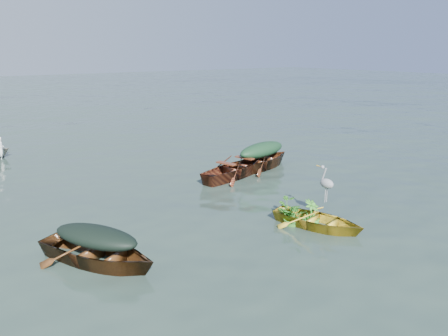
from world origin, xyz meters
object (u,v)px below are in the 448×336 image
at_px(dark_covered_boat, 98,264).
at_px(heron, 326,189).
at_px(yellow_dinghy, 317,228).
at_px(open_wooden_boat, 235,177).
at_px(green_tarp_boat, 261,169).

bearing_deg(dark_covered_boat, heron, -40.04).
bearing_deg(heron, dark_covered_boat, 150.29).
xyz_separation_m(yellow_dinghy, open_wooden_boat, (1.04, 4.54, 0.00)).
distance_m(dark_covered_boat, open_wooden_boat, 6.75).
height_order(dark_covered_boat, heron, heron).
xyz_separation_m(dark_covered_boat, green_tarp_boat, (7.32, 3.51, 0.00)).
bearing_deg(heron, yellow_dinghy, -174.81).
xyz_separation_m(green_tarp_boat, heron, (-1.93, -4.61, 0.82)).
bearing_deg(yellow_dinghy, dark_covered_boat, 146.71).
xyz_separation_m(yellow_dinghy, dark_covered_boat, (-4.89, 1.32, 0.00)).
height_order(dark_covered_boat, open_wooden_boat, open_wooden_boat).
xyz_separation_m(yellow_dinghy, green_tarp_boat, (2.43, 4.83, 0.00)).
distance_m(yellow_dinghy, open_wooden_boat, 4.66).
relative_size(dark_covered_boat, open_wooden_boat, 0.86).
xyz_separation_m(dark_covered_boat, heron, (5.39, -1.10, 0.82)).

